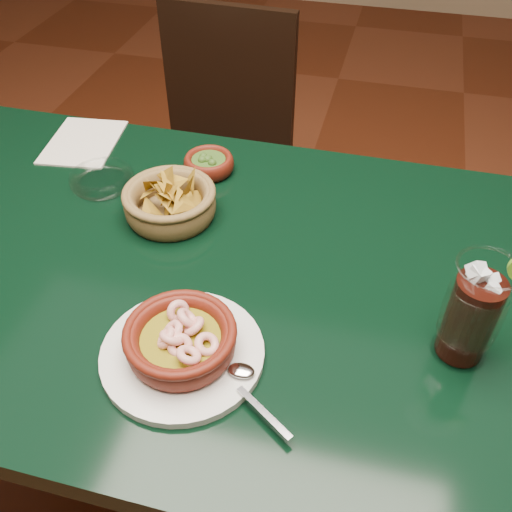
% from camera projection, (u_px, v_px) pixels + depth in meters
% --- Properties ---
extents(ground, '(7.00, 7.00, 0.00)m').
position_uv_depth(ground, '(205.00, 472.00, 1.47)').
color(ground, '#471C0C').
rests_on(ground, ground).
extents(dining_table, '(1.20, 0.80, 0.75)m').
position_uv_depth(dining_table, '(184.00, 300.00, 1.03)').
color(dining_table, black).
rests_on(dining_table, ground).
extents(dining_chair, '(0.43, 0.43, 0.88)m').
position_uv_depth(dining_chair, '(217.00, 157.00, 1.67)').
color(dining_chair, black).
rests_on(dining_chair, ground).
extents(shrimp_plate, '(0.30, 0.23, 0.07)m').
position_uv_depth(shrimp_plate, '(182.00, 343.00, 0.79)').
color(shrimp_plate, silver).
rests_on(shrimp_plate, dining_table).
extents(chip_basket, '(0.20, 0.20, 0.12)m').
position_uv_depth(chip_basket, '(170.00, 202.00, 1.03)').
color(chip_basket, olive).
rests_on(chip_basket, dining_table).
extents(guacamole_ramekin, '(0.12, 0.12, 0.04)m').
position_uv_depth(guacamole_ramekin, '(209.00, 164.00, 1.14)').
color(guacamole_ramekin, '#50140B').
rests_on(guacamole_ramekin, dining_table).
extents(cola_drink, '(0.17, 0.17, 0.19)m').
position_uv_depth(cola_drink, '(472.00, 312.00, 0.76)').
color(cola_drink, white).
rests_on(cola_drink, dining_table).
extents(glass_ashtray, '(0.13, 0.13, 0.03)m').
position_uv_depth(glass_ashtray, '(102.00, 179.00, 1.11)').
color(glass_ashtray, white).
rests_on(glass_ashtray, dining_table).
extents(paper_menu, '(0.17, 0.21, 0.00)m').
position_uv_depth(paper_menu, '(83.00, 142.00, 1.23)').
color(paper_menu, beige).
rests_on(paper_menu, dining_table).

